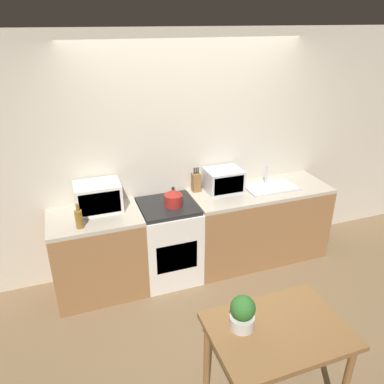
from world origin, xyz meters
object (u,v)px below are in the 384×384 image
at_px(bottle, 79,219).
at_px(kettle, 173,198).
at_px(toaster_oven, 223,180).
at_px(stove_range, 169,241).
at_px(microwave, 98,197).
at_px(dining_table, 277,340).

bearing_deg(bottle, kettle, 8.22).
bearing_deg(toaster_oven, bottle, -168.88).
relative_size(stove_range, kettle, 4.22).
relative_size(microwave, bottle, 1.82).
relative_size(stove_range, bottle, 3.64).
xyz_separation_m(kettle, toaster_oven, (0.64, 0.18, 0.03)).
height_order(kettle, bottle, bottle).
height_order(stove_range, bottle, bottle).
relative_size(bottle, dining_table, 0.26).
bearing_deg(dining_table, toaster_oven, 77.12).
bearing_deg(toaster_oven, microwave, -179.72).
bearing_deg(toaster_oven, kettle, -164.67).
distance_m(microwave, dining_table, 2.17).
xyz_separation_m(kettle, microwave, (-0.74, 0.17, 0.05)).
bearing_deg(dining_table, stove_range, 98.03).
bearing_deg(toaster_oven, stove_range, -169.37).
xyz_separation_m(microwave, bottle, (-0.22, -0.31, -0.05)).
bearing_deg(dining_table, bottle, 125.69).
bearing_deg(microwave, kettle, -12.92).
distance_m(bottle, toaster_oven, 1.63).
relative_size(kettle, dining_table, 0.23).
bearing_deg(microwave, stove_range, -10.18).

